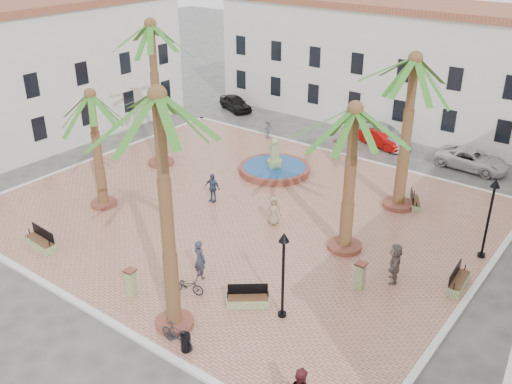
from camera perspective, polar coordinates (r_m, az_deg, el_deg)
ground at (r=32.46m, az=-1.41°, el=-2.08°), size 120.00×120.00×0.00m
plaza at (r=32.43m, az=-1.41°, el=-1.96°), size 26.00×22.00×0.15m
kerb_n at (r=40.80m, az=8.25°, el=3.81°), size 26.30×0.30×0.16m
kerb_s at (r=26.07m, az=-16.88°, el=-10.88°), size 26.30×0.30×0.16m
kerb_e at (r=27.45m, az=20.70°, el=-9.47°), size 0.30×22.30×0.16m
kerb_w at (r=41.07m, az=-15.80°, el=3.22°), size 0.30×22.30×0.16m
building_north at (r=47.19m, az=14.14°, el=12.29°), size 30.40×7.40×9.50m
building_west at (r=44.38m, az=-21.46°, el=10.81°), size 6.40×24.40×10.00m
fountain at (r=37.11m, az=1.86°, el=2.44°), size 4.59×4.59×2.37m
palm_nw at (r=36.67m, az=-10.40°, el=14.70°), size 5.61×5.61×9.58m
palm_sw at (r=32.00m, az=-16.10°, el=8.03°), size 4.86×4.86×6.92m
palm_s at (r=19.91m, az=-9.65°, el=6.96°), size 5.09×5.09×10.02m
palm_e at (r=26.40m, az=9.76°, el=6.36°), size 5.57×5.57×7.68m
palm_ne at (r=31.21m, az=15.46°, el=11.04°), size 5.72×5.72×8.91m
bench_s at (r=30.65m, az=-20.74°, el=-4.77°), size 2.02×0.73×1.05m
bench_se at (r=24.77m, az=-0.82°, el=-10.76°), size 1.77×1.58×0.96m
bench_e at (r=27.37m, az=19.57°, el=-8.50°), size 0.69×1.90×0.99m
bench_ne at (r=34.00m, az=15.58°, el=-1.00°), size 1.18×1.63×0.84m
lamppost_s at (r=22.82m, az=2.76°, el=-6.88°), size 0.43×0.43×4.00m
lamppost_e at (r=28.94m, az=22.47°, el=-1.21°), size 0.46×0.46×4.19m
bollard_se at (r=25.80m, az=-12.38°, el=-8.73°), size 0.50×0.50×1.26m
bollard_n at (r=39.75m, az=8.05°, el=4.34°), size 0.47×0.47×1.27m
bollard_e at (r=26.02m, az=10.38°, el=-8.16°), size 0.47×0.47×1.30m
litter_bin at (r=22.65m, az=-7.04°, el=-14.71°), size 0.40×0.40×0.77m
cyclist_a at (r=26.26m, az=-5.65°, el=-6.71°), size 0.77×0.58×1.92m
bicycle_a at (r=25.60m, az=-6.87°, el=-9.23°), size 1.65×0.97×0.82m
bicycle_b at (r=22.82m, az=-7.90°, el=-14.01°), size 1.69×0.51×1.01m
pedestrian_fountain_a at (r=30.60m, az=1.79°, el=-1.89°), size 0.94×0.91×1.62m
pedestrian_fountain_b at (r=33.14m, az=-4.38°, el=0.44°), size 1.04×0.47×1.75m
pedestrian_north at (r=42.86m, az=1.26°, el=6.38°), size 0.68×1.06×1.56m
pedestrian_east at (r=26.62m, az=13.72°, el=-6.91°), size 1.20×1.87×1.93m
car_black at (r=49.99m, az=-2.06°, el=8.88°), size 4.08×2.86×1.29m
car_red at (r=42.80m, az=12.43°, el=5.29°), size 3.98×2.43×1.24m
car_silver at (r=43.27m, az=12.64°, el=5.61°), size 5.19×3.66×1.40m
car_white at (r=40.51m, az=20.78°, el=3.05°), size 4.85×2.46×1.31m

